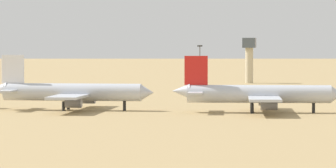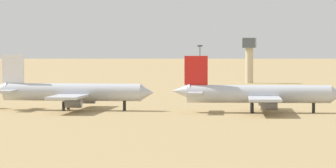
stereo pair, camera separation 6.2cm
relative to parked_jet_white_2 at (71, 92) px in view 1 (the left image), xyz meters
The scene contains 7 objects.
ground 6.67m from the parked_jet_white_2, 56.02° to the left, with size 4000.00×4000.00×0.00m, color tan.
ridge_west 1038.80m from the parked_jet_white_2, 105.67° to the left, with size 308.85×210.30×83.52m, color gray.
ridge_center 954.42m from the parked_jet_white_2, 90.94° to the left, with size 242.64×197.99×134.68m, color gray.
parked_jet_white_2 is the anchor object (origin of this frame).
parked_jet_red_3 45.48m from the parked_jet_white_2, ahead, with size 40.55×34.40×13.40m.
control_tower 168.40m from the parked_jet_white_2, 81.28° to the left, with size 5.20×5.20×18.51m.
light_pole_west 118.81m from the parked_jet_white_2, 83.78° to the left, with size 1.80×0.50×15.61m.
Camera 1 is at (65.45, -229.24, 16.47)m, focal length 102.84 mm.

